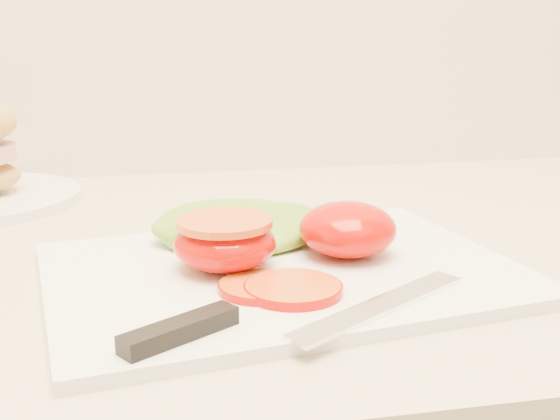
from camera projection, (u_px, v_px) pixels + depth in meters
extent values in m
cube|color=white|center=(282.00, 272.00, 0.57)|extent=(0.41, 0.32, 0.01)
ellipsoid|color=#DC0800|center=(348.00, 229.00, 0.59)|extent=(0.08, 0.08, 0.05)
ellipsoid|color=#DC0800|center=(225.00, 244.00, 0.56)|extent=(0.08, 0.08, 0.04)
cylinder|color=red|center=(224.00, 222.00, 0.56)|extent=(0.08, 0.08, 0.01)
cylinder|color=orange|center=(293.00, 288.00, 0.51)|extent=(0.07, 0.07, 0.01)
cylinder|color=orange|center=(261.00, 286.00, 0.52)|extent=(0.06, 0.06, 0.01)
ellipsoid|color=#81B931|center=(236.00, 227.00, 0.63)|extent=(0.16, 0.12, 0.03)
ellipsoid|color=#81B931|center=(282.00, 223.00, 0.65)|extent=(0.13, 0.11, 0.02)
cube|color=silver|center=(381.00, 306.00, 0.49)|extent=(0.16, 0.11, 0.00)
cube|color=black|center=(180.00, 330.00, 0.44)|extent=(0.08, 0.06, 0.01)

